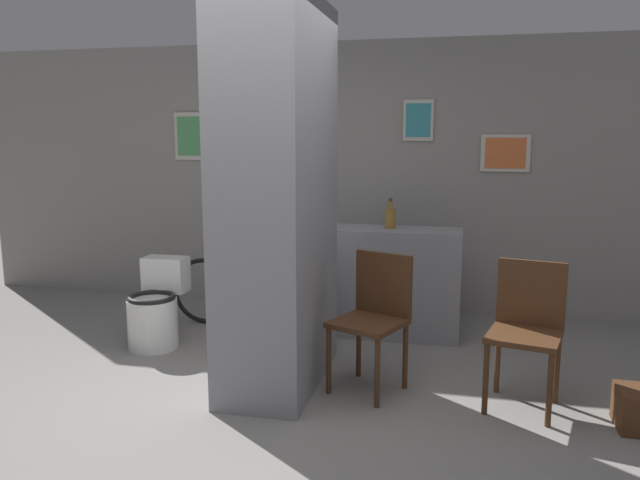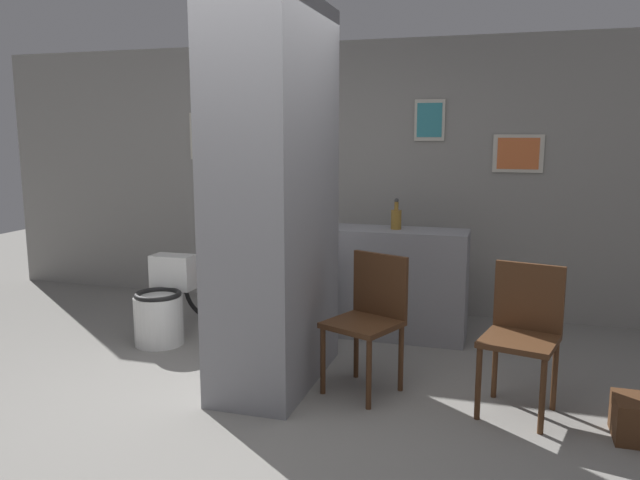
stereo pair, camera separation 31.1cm
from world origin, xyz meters
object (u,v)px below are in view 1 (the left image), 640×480
toilet (156,310)px  chair_near_pillar (374,314)px  bottle_tall (390,217)px  chair_by_doorway (527,326)px  bicycle (252,292)px

toilet → chair_near_pillar: bearing=-13.9°
toilet → bottle_tall: (1.83, 0.73, 0.73)m
chair_near_pillar → bottle_tall: (-0.04, 1.19, 0.50)m
chair_by_doorway → bicycle: bearing=166.4°
chair_by_doorway → bottle_tall: (-1.02, 1.24, 0.50)m
chair_near_pillar → bicycle: (-1.26, 1.11, -0.20)m
toilet → bottle_tall: size_ratio=2.69×
bottle_tall → chair_near_pillar: bearing=-88.3°
chair_near_pillar → bottle_tall: size_ratio=3.53×
chair_by_doorway → bicycle: chair_by_doorway is taller
chair_near_pillar → chair_by_doorway: 0.98m
bicycle → bottle_tall: 1.41m
bottle_tall → chair_by_doorway: bearing=-50.6°
chair_near_pillar → toilet: bearing=-171.1°
toilet → chair_near_pillar: (1.86, -0.46, 0.23)m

